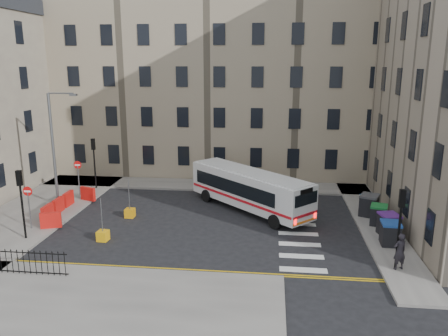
% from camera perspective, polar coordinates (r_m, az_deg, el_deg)
% --- Properties ---
extents(ground, '(120.00, 120.00, 0.00)m').
position_cam_1_polar(ground, '(28.50, 1.43, -7.33)').
color(ground, black).
rests_on(ground, ground).
extents(pavement_north, '(36.00, 3.20, 0.15)m').
position_cam_1_polar(pavement_north, '(37.47, -6.60, -2.10)').
color(pavement_north, slate).
rests_on(pavement_north, ground).
extents(pavement_east, '(2.40, 26.00, 0.15)m').
position_cam_1_polar(pavement_east, '(32.85, 17.97, -4.99)').
color(pavement_east, slate).
rests_on(pavement_east, ground).
extents(pavement_west, '(6.00, 22.00, 0.15)m').
position_cam_1_polar(pavement_west, '(33.53, -23.09, -5.06)').
color(pavement_west, slate).
rests_on(pavement_west, ground).
extents(pavement_sw, '(20.00, 6.00, 0.15)m').
position_cam_1_polar(pavement_sw, '(21.48, -20.84, -15.50)').
color(pavement_sw, slate).
rests_on(pavement_sw, ground).
extents(terrace_north, '(38.30, 10.80, 17.20)m').
position_cam_1_polar(terrace_north, '(43.04, -6.16, 11.51)').
color(terrace_north, gray).
rests_on(terrace_north, ground).
extents(traffic_light_east, '(0.28, 0.22, 4.10)m').
position_cam_1_polar(traffic_light_east, '(23.14, 22.04, -5.89)').
color(traffic_light_east, black).
rests_on(traffic_light_east, pavement_east).
extents(traffic_light_nw, '(0.28, 0.22, 4.10)m').
position_cam_1_polar(traffic_light_nw, '(36.70, -16.63, 1.57)').
color(traffic_light_nw, black).
rests_on(traffic_light_nw, pavement_west).
extents(traffic_light_sw, '(0.28, 0.22, 4.10)m').
position_cam_1_polar(traffic_light_sw, '(27.64, -25.00, -3.06)').
color(traffic_light_sw, black).
rests_on(traffic_light_sw, pavement_west).
extents(streetlamp, '(0.50, 0.22, 8.14)m').
position_cam_1_polar(streetlamp, '(32.86, -21.42, 2.43)').
color(streetlamp, '#595B5E').
rests_on(streetlamp, pavement_west).
extents(no_entry_north, '(0.60, 0.08, 3.00)m').
position_cam_1_polar(no_entry_north, '(35.29, -18.53, -0.36)').
color(no_entry_north, '#595B5E').
rests_on(no_entry_north, pavement_west).
extents(no_entry_south, '(0.60, 0.08, 3.00)m').
position_cam_1_polar(no_entry_south, '(29.34, -24.19, -3.67)').
color(no_entry_south, '#595B5E').
rests_on(no_entry_south, pavement_west).
extents(roadworks_barriers, '(1.66, 6.26, 1.00)m').
position_cam_1_polar(roadworks_barriers, '(31.94, -20.23, -4.62)').
color(roadworks_barriers, red).
rests_on(roadworks_barriers, pavement_west).
extents(bus, '(8.94, 8.78, 2.78)m').
position_cam_1_polar(bus, '(30.60, 3.29, -2.67)').
color(bus, silver).
rests_on(bus, ground).
extents(wheelie_bin_a, '(1.12, 1.26, 1.32)m').
position_cam_1_polar(wheelie_bin_a, '(26.61, 20.89, -7.96)').
color(wheelie_bin_a, black).
rests_on(wheelie_bin_a, pavement_east).
extents(wheelie_bin_b, '(1.30, 1.41, 1.33)m').
position_cam_1_polar(wheelie_bin_b, '(27.90, 20.72, -6.93)').
color(wheelie_bin_b, black).
rests_on(wheelie_bin_b, pavement_east).
extents(wheelie_bin_c, '(1.28, 1.39, 1.27)m').
position_cam_1_polar(wheelie_bin_c, '(29.51, 19.54, -5.77)').
color(wheelie_bin_c, black).
rests_on(wheelie_bin_c, pavement_east).
extents(wheelie_bin_d, '(1.56, 1.65, 1.43)m').
position_cam_1_polar(wheelie_bin_d, '(30.97, 18.41, -4.60)').
color(wheelie_bin_d, black).
rests_on(wheelie_bin_d, pavement_east).
extents(wheelie_bin_e, '(1.08, 1.20, 1.18)m').
position_cam_1_polar(wheelie_bin_e, '(31.35, 18.10, -4.60)').
color(wheelie_bin_e, black).
rests_on(wheelie_bin_e, pavement_east).
extents(pedestrian, '(0.81, 0.69, 1.90)m').
position_cam_1_polar(pedestrian, '(23.65, 21.96, -10.08)').
color(pedestrian, black).
rests_on(pedestrian, pavement_east).
extents(bollard_yellow, '(0.62, 0.62, 0.60)m').
position_cam_1_polar(bollard_yellow, '(30.27, -12.19, -5.76)').
color(bollard_yellow, orange).
rests_on(bollard_yellow, ground).
extents(bollard_chevron, '(0.65, 0.65, 0.60)m').
position_cam_1_polar(bollard_chevron, '(26.87, -15.53, -8.52)').
color(bollard_chevron, '#E5A20D').
rests_on(bollard_chevron, ground).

